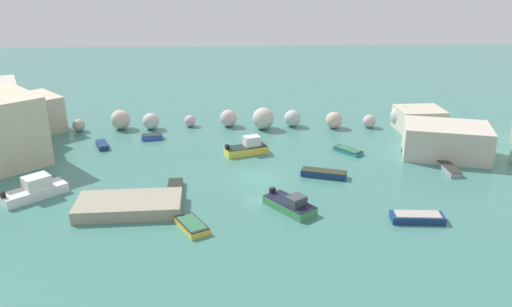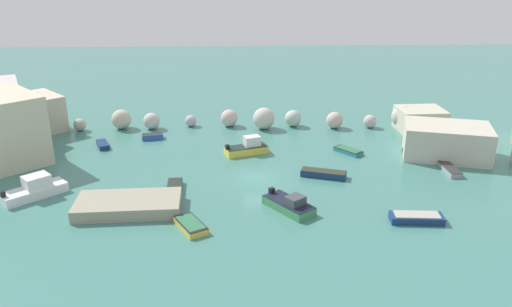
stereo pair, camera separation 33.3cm
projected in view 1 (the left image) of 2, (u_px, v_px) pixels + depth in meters
cove_water at (258, 178)px, 48.24m from camera, size 160.00×160.00×0.00m
rock_breakwater at (266, 119)px, 62.27m from camera, size 41.34×3.66×2.76m
stone_dock at (129, 205)px, 41.68m from camera, size 8.64×4.63×1.01m
moored_boat_0 at (324, 174)px, 48.35m from camera, size 4.41×2.51×0.64m
moored_boat_1 at (192, 225)px, 38.95m from camera, size 2.96×3.63×0.54m
moored_boat_2 at (35, 190)px, 44.05m from camera, size 5.28×5.05×1.88m
moored_boat_3 at (411, 148)px, 55.18m from camera, size 2.47×2.79×0.54m
moored_boat_4 at (247, 148)px, 54.14m from camera, size 4.80×3.15×1.84m
moored_boat_5 at (152, 137)px, 58.56m from camera, size 2.54×1.65×0.57m
moored_boat_6 at (417, 217)px, 40.07m from camera, size 4.21×1.81×0.66m
moored_boat_7 at (348, 150)px, 54.48m from camera, size 2.98×3.24×0.44m
moored_boat_8 at (448, 167)px, 49.92m from camera, size 1.24×4.22×0.52m
moored_boat_9 at (102, 145)px, 56.01m from camera, size 1.98×2.82×0.53m
moored_boat_10 at (290, 204)px, 41.84m from camera, size 4.30×4.83×1.46m
moored_boat_11 at (175, 190)px, 45.07m from camera, size 1.49×4.21×0.53m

